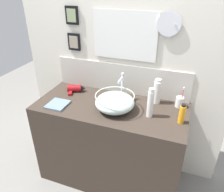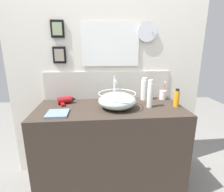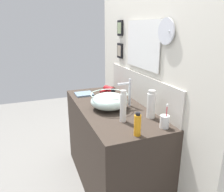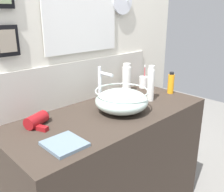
{
  "view_description": "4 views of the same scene",
  "coord_description": "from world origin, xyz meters",
  "px_view_note": "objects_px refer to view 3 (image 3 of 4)",
  "views": [
    {
      "loc": [
        0.57,
        -1.5,
        1.8
      ],
      "look_at": [
        0.02,
        0.0,
        0.93
      ],
      "focal_mm": 35.0,
      "sensor_mm": 36.0,
      "label": 1
    },
    {
      "loc": [
        -0.12,
        -1.47,
        1.33
      ],
      "look_at": [
        0.02,
        0.0,
        0.93
      ],
      "focal_mm": 28.0,
      "sensor_mm": 36.0,
      "label": 2
    },
    {
      "loc": [
        1.74,
        -0.67,
        1.51
      ],
      "look_at": [
        0.02,
        0.0,
        0.93
      ],
      "focal_mm": 35.0,
      "sensor_mm": 36.0,
      "label": 3
    },
    {
      "loc": [
        -0.97,
        -1.02,
        1.41
      ],
      "look_at": [
        0.02,
        0.0,
        0.93
      ],
      "focal_mm": 40.0,
      "sensor_mm": 36.0,
      "label": 4
    }
  ],
  "objects_px": {
    "hair_drier": "(110,90)",
    "hand_towel": "(84,94)",
    "glass_bowl_sink": "(109,101)",
    "faucet": "(128,91)",
    "shampoo_bottle": "(137,125)",
    "soap_dispenser": "(151,105)",
    "toothbrush_cup": "(165,121)",
    "lotion_bottle": "(123,107)"
  },
  "relations": [
    {
      "from": "toothbrush_cup",
      "to": "faucet",
      "type": "bearing_deg",
      "value": -174.17
    },
    {
      "from": "faucet",
      "to": "shampoo_bottle",
      "type": "distance_m",
      "value": 0.57
    },
    {
      "from": "lotion_bottle",
      "to": "glass_bowl_sink",
      "type": "bearing_deg",
      "value": -179.12
    },
    {
      "from": "glass_bowl_sink",
      "to": "faucet",
      "type": "relative_size",
      "value": 1.28
    },
    {
      "from": "hand_towel",
      "to": "soap_dispenser",
      "type": "bearing_deg",
      "value": 23.47
    },
    {
      "from": "glass_bowl_sink",
      "to": "hand_towel",
      "type": "xyz_separation_m",
      "value": [
        -0.48,
        -0.1,
        -0.06
      ]
    },
    {
      "from": "glass_bowl_sink",
      "to": "soap_dispenser",
      "type": "height_order",
      "value": "soap_dispenser"
    },
    {
      "from": "toothbrush_cup",
      "to": "shampoo_bottle",
      "type": "bearing_deg",
      "value": -81.61
    },
    {
      "from": "glass_bowl_sink",
      "to": "soap_dispenser",
      "type": "bearing_deg",
      "value": 38.25
    },
    {
      "from": "hair_drier",
      "to": "soap_dispenser",
      "type": "distance_m",
      "value": 0.77
    },
    {
      "from": "hair_drier",
      "to": "lotion_bottle",
      "type": "distance_m",
      "value": 0.77
    },
    {
      "from": "faucet",
      "to": "lotion_bottle",
      "type": "bearing_deg",
      "value": -31.73
    },
    {
      "from": "hair_drier",
      "to": "hand_towel",
      "type": "distance_m",
      "value": 0.28
    },
    {
      "from": "toothbrush_cup",
      "to": "shampoo_bottle",
      "type": "height_order",
      "value": "toothbrush_cup"
    },
    {
      "from": "faucet",
      "to": "glass_bowl_sink",
      "type": "bearing_deg",
      "value": -90.0
    },
    {
      "from": "glass_bowl_sink",
      "to": "shampoo_bottle",
      "type": "distance_m",
      "value": 0.53
    },
    {
      "from": "faucet",
      "to": "soap_dispenser",
      "type": "distance_m",
      "value": 0.31
    },
    {
      "from": "glass_bowl_sink",
      "to": "soap_dispenser",
      "type": "distance_m",
      "value": 0.39
    },
    {
      "from": "hair_drier",
      "to": "lotion_bottle",
      "type": "xyz_separation_m",
      "value": [
        0.75,
        -0.17,
        0.09
      ]
    },
    {
      "from": "glass_bowl_sink",
      "to": "shampoo_bottle",
      "type": "relative_size",
      "value": 1.99
    },
    {
      "from": "faucet",
      "to": "toothbrush_cup",
      "type": "height_order",
      "value": "faucet"
    },
    {
      "from": "faucet",
      "to": "hair_drier",
      "type": "relative_size",
      "value": 1.39
    },
    {
      "from": "glass_bowl_sink",
      "to": "hand_towel",
      "type": "relative_size",
      "value": 1.81
    },
    {
      "from": "shampoo_bottle",
      "to": "toothbrush_cup",
      "type": "bearing_deg",
      "value": 98.39
    },
    {
      "from": "shampoo_bottle",
      "to": "hand_towel",
      "type": "distance_m",
      "value": 1.02
    },
    {
      "from": "toothbrush_cup",
      "to": "shampoo_bottle",
      "type": "distance_m",
      "value": 0.24
    },
    {
      "from": "glass_bowl_sink",
      "to": "hand_towel",
      "type": "bearing_deg",
      "value": -167.94
    },
    {
      "from": "soap_dispenser",
      "to": "hand_towel",
      "type": "height_order",
      "value": "soap_dispenser"
    },
    {
      "from": "hair_drier",
      "to": "glass_bowl_sink",
      "type": "bearing_deg",
      "value": -21.13
    },
    {
      "from": "hair_drier",
      "to": "soap_dispenser",
      "type": "height_order",
      "value": "soap_dispenser"
    },
    {
      "from": "hair_drier",
      "to": "toothbrush_cup",
      "type": "relative_size",
      "value": 0.99
    },
    {
      "from": "shampoo_bottle",
      "to": "soap_dispenser",
      "type": "bearing_deg",
      "value": 133.81
    },
    {
      "from": "soap_dispenser",
      "to": "faucet",
      "type": "bearing_deg",
      "value": -169.67
    },
    {
      "from": "shampoo_bottle",
      "to": "hand_towel",
      "type": "bearing_deg",
      "value": -174.21
    },
    {
      "from": "glass_bowl_sink",
      "to": "lotion_bottle",
      "type": "bearing_deg",
      "value": 0.88
    },
    {
      "from": "glass_bowl_sink",
      "to": "faucet",
      "type": "height_order",
      "value": "faucet"
    },
    {
      "from": "hair_drier",
      "to": "hand_towel",
      "type": "bearing_deg",
      "value": -95.09
    },
    {
      "from": "toothbrush_cup",
      "to": "hand_towel",
      "type": "bearing_deg",
      "value": -161.03
    },
    {
      "from": "lotion_bottle",
      "to": "hand_towel",
      "type": "distance_m",
      "value": 0.79
    },
    {
      "from": "shampoo_bottle",
      "to": "lotion_bottle",
      "type": "bearing_deg",
      "value": 178.83
    },
    {
      "from": "hair_drier",
      "to": "shampoo_bottle",
      "type": "bearing_deg",
      "value": -10.2
    },
    {
      "from": "hair_drier",
      "to": "toothbrush_cup",
      "type": "height_order",
      "value": "toothbrush_cup"
    }
  ]
}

